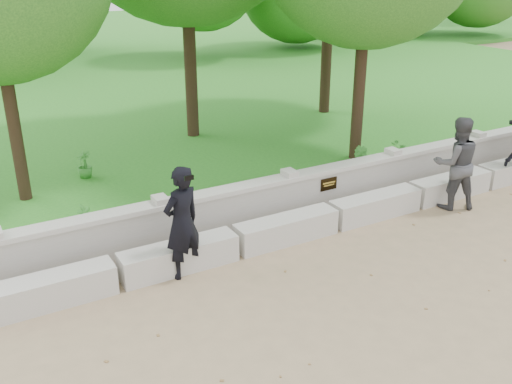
# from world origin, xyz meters

# --- Properties ---
(ground) EXTENTS (80.00, 80.00, 0.00)m
(ground) POSITION_xyz_m (0.00, 0.00, 0.00)
(ground) COLOR #9C835F
(ground) RESTS_ON ground
(lawn) EXTENTS (40.00, 22.00, 0.25)m
(lawn) POSITION_xyz_m (0.00, 14.00, 0.12)
(lawn) COLOR #287421
(lawn) RESTS_ON ground
(concrete_bench) EXTENTS (11.90, 0.45, 0.45)m
(concrete_bench) POSITION_xyz_m (0.00, 1.90, 0.22)
(concrete_bench) COLOR beige
(concrete_bench) RESTS_ON ground
(parapet_wall) EXTENTS (12.50, 0.35, 0.90)m
(parapet_wall) POSITION_xyz_m (0.00, 2.60, 0.46)
(parapet_wall) COLOR #B4B1AA
(parapet_wall) RESTS_ON ground
(man_main) EXTENTS (0.76, 0.70, 1.79)m
(man_main) POSITION_xyz_m (-3.00, 1.72, 0.90)
(man_main) COLOR black
(man_main) RESTS_ON ground
(visitor_left) EXTENTS (1.10, 1.00, 1.83)m
(visitor_left) POSITION_xyz_m (2.62, 1.52, 0.92)
(visitor_left) COLOR #3F4044
(visitor_left) RESTS_ON ground
(shrub_a) EXTENTS (0.37, 0.35, 0.58)m
(shrub_a) POSITION_xyz_m (-4.07, 3.30, 0.54)
(shrub_a) COLOR #337F2B
(shrub_a) RESTS_ON lawn
(shrub_b) EXTENTS (0.39, 0.42, 0.63)m
(shrub_b) POSITION_xyz_m (1.79, 3.30, 0.56)
(shrub_b) COLOR #337F2B
(shrub_b) RESTS_ON lawn
(shrub_c) EXTENTS (0.56, 0.51, 0.55)m
(shrub_c) POSITION_xyz_m (2.95, 3.30, 0.53)
(shrub_c) COLOR #337F2B
(shrub_c) RESTS_ON lawn
(shrub_d) EXTENTS (0.41, 0.42, 0.57)m
(shrub_d) POSITION_xyz_m (-3.39, 6.10, 0.54)
(shrub_d) COLOR #337F2B
(shrub_d) RESTS_ON lawn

